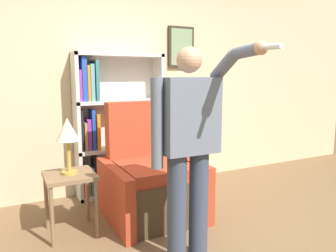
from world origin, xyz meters
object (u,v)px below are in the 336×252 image
object	(u,v)px
table_lamp	(68,133)
side_table	(70,184)
armchair	(150,181)
person_standing	(189,143)
bookcase	(111,125)

from	to	relation	value
table_lamp	side_table	bearing A→B (deg)	0.00
armchair	person_standing	distance (m)	1.10
table_lamp	armchair	bearing A→B (deg)	2.09
side_table	bookcase	bearing A→B (deg)	51.83
armchair	person_standing	bearing A→B (deg)	-95.09
bookcase	table_lamp	size ratio (longest dim) A/B	3.35
bookcase	table_lamp	world-z (taller)	bookcase
bookcase	armchair	bearing A→B (deg)	-78.72
armchair	table_lamp	xyz separation A→B (m)	(-0.81, -0.03, 0.58)
person_standing	side_table	bearing A→B (deg)	129.22
person_standing	bookcase	bearing A→B (deg)	92.57
bookcase	table_lamp	bearing A→B (deg)	-128.17
armchair	table_lamp	distance (m)	1.00
armchair	side_table	size ratio (longest dim) A/B	2.06
bookcase	table_lamp	xyz separation A→B (m)	(-0.65, -0.83, 0.09)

